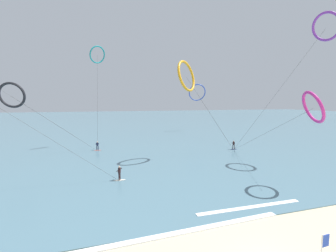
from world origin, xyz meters
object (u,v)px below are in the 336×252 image
(surfer_navy, at_px, (234,146))
(kite_teal, at_px, (97,55))
(kite_amber, at_px, (187,76))
(kite_violet, at_px, (326,27))
(kite_charcoal, at_px, (12,95))
(surfer_ivory, at_px, (119,174))
(kite_magenta, at_px, (313,107))
(surfer_coral, at_px, (97,146))
(kite_cobalt, at_px, (197,93))

(surfer_navy, relative_size, kite_teal, 0.09)
(surfer_navy, height_order, kite_amber, kite_amber)
(kite_violet, distance_m, kite_charcoal, 48.36)
(surfer_ivory, relative_size, surfer_navy, 1.00)
(kite_violet, bearing_deg, kite_magenta, 120.17)
(surfer_coral, relative_size, surfer_navy, 1.00)
(surfer_navy, distance_m, kite_cobalt, 29.79)
(kite_cobalt, bearing_deg, kite_magenta, 87.97)
(kite_amber, xyz_separation_m, kite_charcoal, (-26.37, 9.71, -2.82))
(kite_teal, distance_m, kite_charcoal, 16.36)
(surfer_coral, xyz_separation_m, kite_magenta, (21.59, -25.22, 7.74))
(kite_cobalt, bearing_deg, kite_charcoal, 34.75)
(kite_teal, height_order, kite_violet, kite_violet)
(kite_charcoal, bearing_deg, kite_magenta, 156.33)
(surfer_navy, distance_m, kite_violet, 22.96)
(kite_amber, relative_size, kite_magenta, 0.74)
(surfer_coral, xyz_separation_m, surfer_navy, (24.81, -6.36, 0.00))
(surfer_ivory, height_order, surfer_navy, same)
(kite_teal, distance_m, kite_magenta, 37.39)
(kite_amber, distance_m, kite_charcoal, 28.24)
(kite_violet, xyz_separation_m, kite_charcoal, (-44.28, 17.05, -9.36))
(surfer_coral, xyz_separation_m, kite_cobalt, (29.17, 20.94, 11.06))
(surfer_coral, bearing_deg, kite_teal, 75.96)
(kite_charcoal, bearing_deg, surfer_navy, -176.70)
(surfer_ivory, relative_size, kite_magenta, 0.08)
(kite_amber, height_order, kite_teal, kite_teal)
(surfer_ivory, bearing_deg, surfer_navy, -33.84)
(kite_magenta, bearing_deg, kite_cobalt, 13.45)
(surfer_coral, distance_m, kite_amber, 21.04)
(surfer_coral, distance_m, kite_cobalt, 37.58)
(kite_amber, distance_m, kite_violet, 20.43)
(kite_amber, relative_size, kite_violet, 0.72)
(surfer_ivory, xyz_separation_m, surfer_coral, (-2.77, 17.34, 0.00))
(kite_amber, bearing_deg, kite_charcoal, 118.23)
(kite_amber, relative_size, kite_teal, 0.77)
(kite_amber, xyz_separation_m, kite_cobalt, (15.66, 31.54, -1.09))
(kite_amber, distance_m, kite_cobalt, 35.23)
(surfer_navy, bearing_deg, surfer_coral, -158.62)
(kite_magenta, bearing_deg, surfer_navy, 13.10)
(kite_teal, xyz_separation_m, kite_violet, (30.94, -22.02, 1.30))
(kite_teal, bearing_deg, kite_cobalt, 175.90)
(surfer_coral, bearing_deg, kite_violet, -36.92)
(surfer_ivory, distance_m, kite_teal, 27.69)
(surfer_ivory, height_order, kite_violet, kite_violet)
(surfer_navy, relative_size, kite_cobalt, 0.06)
(kite_violet, height_order, kite_cobalt, kite_violet)
(kite_cobalt, relative_size, kite_magenta, 1.37)
(kite_magenta, height_order, kite_charcoal, kite_charcoal)
(surfer_navy, bearing_deg, kite_cobalt, 116.68)
(surfer_navy, bearing_deg, kite_teal, -167.49)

